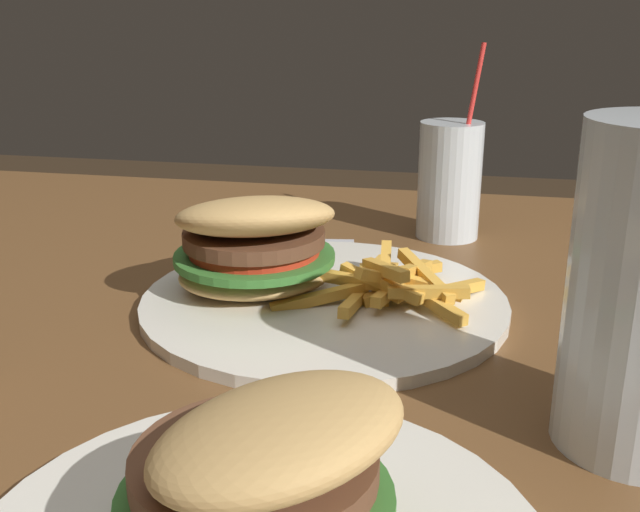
% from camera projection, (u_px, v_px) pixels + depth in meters
% --- Properties ---
extents(dining_table, '(1.64, 1.02, 0.73)m').
position_uv_depth(dining_table, '(305.00, 430.00, 0.59)').
color(dining_table, brown).
rests_on(dining_table, ground_plane).
extents(meal_plate_near, '(0.31, 0.31, 0.11)m').
position_uv_depth(meal_plate_near, '(289.00, 269.00, 0.63)').
color(meal_plate_near, silver).
rests_on(meal_plate_near, dining_table).
extents(juice_glass, '(0.07, 0.07, 0.21)m').
position_uv_depth(juice_glass, '(449.00, 185.00, 0.81)').
color(juice_glass, silver).
rests_on(juice_glass, dining_table).
extents(spoon, '(0.16, 0.05, 0.01)m').
position_uv_depth(spoon, '(236.00, 236.00, 0.81)').
color(spoon, silver).
rests_on(spoon, dining_table).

